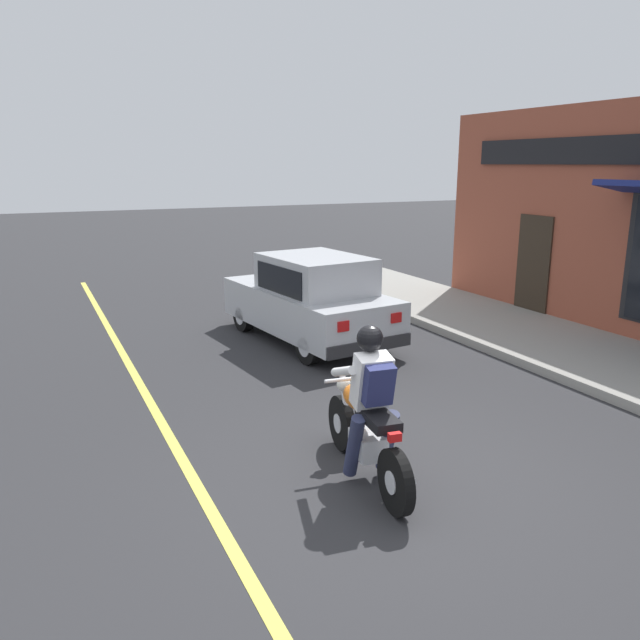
% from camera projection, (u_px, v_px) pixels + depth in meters
% --- Properties ---
extents(ground_plane, '(80.00, 80.00, 0.00)m').
position_uv_depth(ground_plane, '(396.00, 485.00, 6.23)').
color(ground_plane, '#2B2B2D').
extents(sidewalk_curb, '(2.60, 22.00, 0.14)m').
position_uv_depth(sidewalk_curb, '(550.00, 342.00, 10.94)').
color(sidewalk_curb, gray).
rests_on(sidewalk_curb, ground).
extents(lane_stripe, '(0.12, 19.80, 0.01)m').
position_uv_depth(lane_stripe, '(155.00, 410.00, 8.11)').
color(lane_stripe, '#D1C64C').
rests_on(lane_stripe, ground).
extents(motorcycle_with_rider, '(0.62, 2.02, 1.62)m').
position_uv_depth(motorcycle_with_rider, '(368.00, 416.00, 6.20)').
color(motorcycle_with_rider, black).
rests_on(motorcycle_with_rider, ground).
extents(car_hatchback, '(2.07, 3.94, 1.57)m').
position_uv_depth(car_hatchback, '(310.00, 299.00, 11.11)').
color(car_hatchback, black).
rests_on(car_hatchback, ground).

